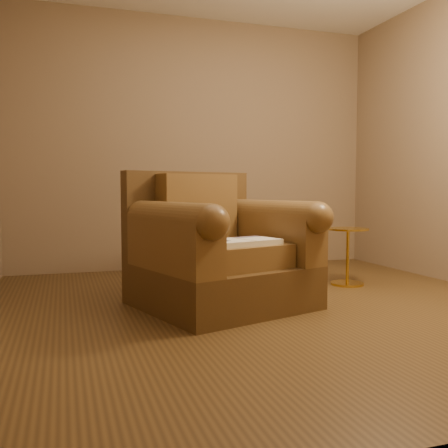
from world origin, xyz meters
name	(u,v)px	position (x,y,z in m)	size (l,w,h in m)	color
floor	(268,307)	(0.00, 0.00, 0.00)	(4.00, 4.00, 0.00)	brown
room	(270,68)	(0.00, 0.00, 1.71)	(4.02, 4.02, 2.71)	#866D52
armchair	(218,253)	(-0.33, 0.19, 0.39)	(1.38, 1.34, 1.00)	#51381B
teddy_bear	(205,226)	(-0.41, 0.26, 0.58)	(0.21, 0.23, 0.29)	tan
guidebook	(243,242)	(-0.24, -0.09, 0.50)	(0.56, 0.43, 0.04)	beige
side_table	(348,254)	(1.01, 0.57, 0.28)	(0.37, 0.37, 0.51)	gold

